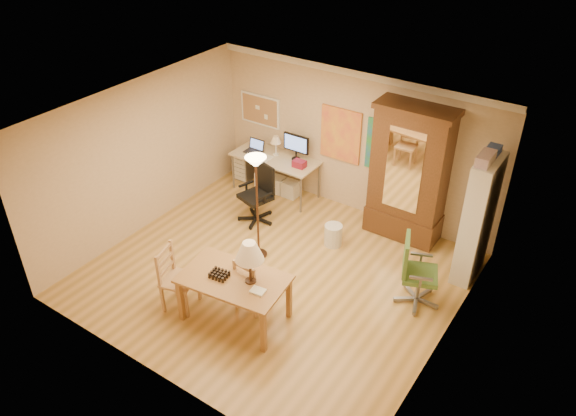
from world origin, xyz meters
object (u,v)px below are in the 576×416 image
Objects in this scene: computer_desk at (278,171)px; armoire at (408,182)px; dining_table at (239,271)px; office_chair_green at (415,285)px; bookshelf at (477,220)px; office_chair_black at (258,206)px.

computer_desk is 0.71× the size of armoire.
office_chair_green is (1.92, 1.76, -0.59)m from dining_table.
bookshelf is at bearing -5.18° from computer_desk.
armoire reaches higher than computer_desk.
computer_desk is (-1.62, 3.23, -0.41)m from dining_table.
armoire is 1.18× the size of bookshelf.
armoire reaches higher than dining_table.
dining_table is 3.64m from computer_desk.
bookshelf reaches higher than office_chair_green.
bookshelf is (0.44, 1.11, 0.72)m from office_chair_green.
office_chair_black is 0.54× the size of bookshelf.
dining_table is 1.45× the size of office_chair_black.
bookshelf is (3.72, 0.66, 0.73)m from office_chair_black.
dining_table reaches higher than office_chair_green.
office_chair_black is at bearing 121.54° from dining_table.
office_chair_green is at bearing -7.88° from office_chair_black.
armoire is at bearing 24.73° from office_chair_black.
armoire is 1.41m from bookshelf.
office_chair_black is 3.84m from bookshelf.
computer_desk is 3.83m from office_chair_green.
computer_desk is 1.07m from office_chair_black.
office_chair_black is 0.97× the size of office_chair_green.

